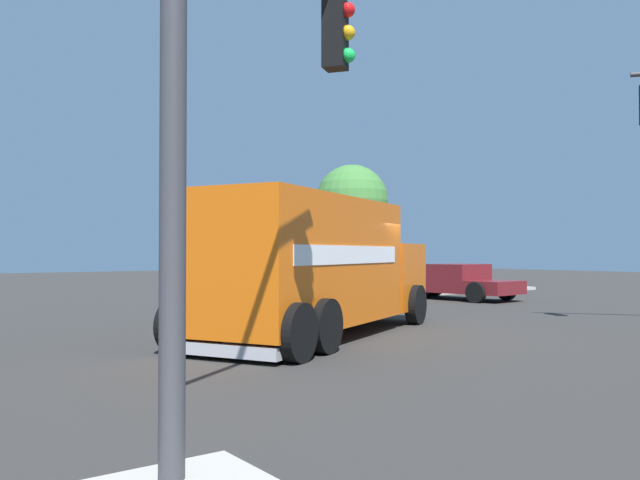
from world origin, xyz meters
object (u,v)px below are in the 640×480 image
(traffic_light_secondary, at_px, (256,42))
(delivery_truck, at_px, (314,266))
(pedestrian_near_corner, at_px, (380,266))
(pickup_maroon, at_px, (455,281))
(shade_tree_near, at_px, (352,201))

(traffic_light_secondary, bearing_deg, delivery_truck, -130.03)
(traffic_light_secondary, bearing_deg, pedestrian_near_corner, -134.11)
(pedestrian_near_corner, bearing_deg, pickup_maroon, 64.19)
(delivery_truck, relative_size, pedestrian_near_corner, 5.01)
(delivery_truck, bearing_deg, pickup_maroon, -152.17)
(delivery_truck, bearing_deg, traffic_light_secondary, 49.97)
(pickup_maroon, distance_m, pedestrian_near_corner, 10.57)
(pickup_maroon, height_order, pedestrian_near_corner, pedestrian_near_corner)
(pickup_maroon, relative_size, shade_tree_near, 0.84)
(traffic_light_secondary, relative_size, pickup_maroon, 1.05)
(pedestrian_near_corner, height_order, shade_tree_near, shade_tree_near)
(pickup_maroon, height_order, shade_tree_near, shade_tree_near)
(pickup_maroon, xyz_separation_m, shade_tree_near, (-2.50, -9.42, 3.85))
(delivery_truck, distance_m, shade_tree_near, 20.61)
(delivery_truck, xyz_separation_m, pedestrian_near_corner, (-15.63, -15.33, -0.46))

